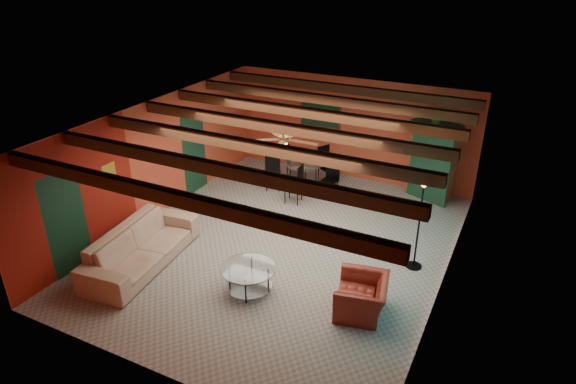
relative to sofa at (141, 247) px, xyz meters
The scene contains 11 objects.
room 3.54m from the sofa, 42.36° to the left, with size 6.52×8.01×2.71m.
sofa is the anchor object (origin of this frame).
armchair 4.37m from the sofa, ahead, with size 0.97×0.85×0.63m, color maroon.
coffee_table 2.33m from the sofa, ahead, with size 1.00×1.00×0.51m, color silver, non-canonical shape.
dining_table 4.74m from the sofa, 72.99° to the left, with size 1.91×1.91×0.99m, color silver, non-canonical shape.
armoire 7.10m from the sofa, 51.87° to the left, with size 1.06×0.52×1.87m, color brown.
floor_lamp 5.37m from the sofa, 25.37° to the left, with size 0.39×0.39×1.93m, color black, non-canonical shape.
ceiling_fan 3.48m from the sofa, 40.72° to the left, with size 1.50×1.50×0.44m, color #472614, non-canonical shape.
painting 6.10m from the sofa, 77.69° to the left, with size 1.05×0.03×0.65m, color black.
potted_plant 7.29m from the sofa, 51.87° to the left, with size 0.45×0.39×0.50m, color #26661E.
vase 4.79m from the sofa, 72.99° to the left, with size 0.18×0.18×0.19m, color orange.
Camera 1 is at (4.11, -8.07, 5.61)m, focal length 31.34 mm.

